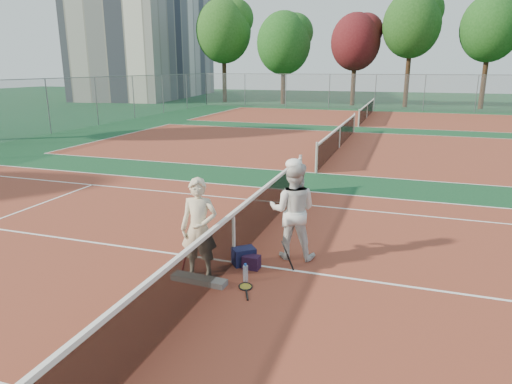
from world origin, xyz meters
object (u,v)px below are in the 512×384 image
racket_red (188,256)px  sports_bag_navy (244,256)px  player_b (293,211)px  sports_bag_purple (251,262)px  net_main (234,237)px  racket_spare (245,287)px  racket_black_held (284,256)px  apartment_block (149,34)px  water_bottle (245,274)px  player_a (199,229)px

racket_red → sports_bag_navy: size_ratio=1.41×
player_b → sports_bag_purple: bearing=47.3°
net_main → player_b: (0.98, 0.63, 0.44)m
net_main → racket_spare: (0.55, -0.89, -0.49)m
racket_red → sports_bag_navy: (0.86, 0.61, -0.13)m
net_main → sports_bag_purple: bearing=-20.4°
racket_black_held → sports_bag_purple: (-0.60, -0.10, -0.16)m
sports_bag_navy → racket_spare: bearing=-68.4°
apartment_block → net_main: bearing=-57.5°
water_bottle → net_main: bearing=125.0°
player_a → water_bottle: (0.83, 0.05, -0.75)m
racket_spare → racket_red: bearing=53.2°
player_a → water_bottle: player_a is taller
player_a → water_bottle: bearing=-4.9°
apartment_block → sports_bag_navy: (28.21, -44.02, -7.34)m
apartment_block → sports_bag_navy: bearing=-57.3°
sports_bag_purple → net_main: bearing=159.6°
apartment_block → sports_bag_purple: (28.40, -44.15, -7.37)m
player_a → racket_spare: size_ratio=3.00×
player_b → racket_spare: size_ratio=3.17×
apartment_block → racket_spare: 53.73m
apartment_block → racket_red: bearing=-58.5°
apartment_block → sports_bag_purple: size_ratio=70.81×
sports_bag_navy → water_bottle: sports_bag_navy is taller
sports_bag_navy → sports_bag_purple: bearing=-33.9°
racket_red → racket_spare: 1.26m
racket_black_held → water_bottle: (-0.53, -0.63, -0.13)m
sports_bag_navy → water_bottle: 0.72m
net_main → player_a: player_a is taller
racket_black_held → sports_bag_navy: bearing=-26.6°
player_b → racket_spare: player_b is taller
water_bottle → player_a: bearing=-176.3°
player_a → racket_red: (-0.30, 0.11, -0.61)m
apartment_block → racket_spare: size_ratio=36.67×
net_main → racket_red: 0.93m
player_b → player_a: bearing=39.7°
racket_black_held → water_bottle: 0.83m
net_main → sports_bag_navy: net_main is taller
apartment_block → player_b: apartment_block is taller
water_bottle → player_b: bearing=69.1°
racket_red → sports_bag_purple: 1.17m
racket_red → racket_black_held: 1.75m
apartment_block → water_bottle: apartment_block is taller
player_a → player_b: bearing=37.1°
net_main → water_bottle: bearing=-55.0°
apartment_block → racket_spare: apartment_block is taller
racket_spare → player_a: bearing=56.1°
sports_bag_navy → sports_bag_purple: sports_bag_navy is taller
racket_spare → sports_bag_navy: bearing=-2.7°
water_bottle → apartment_block: bearing=122.5°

